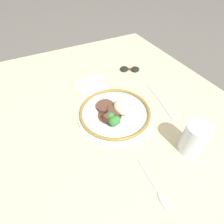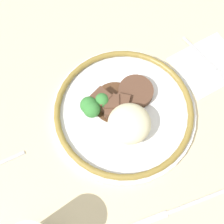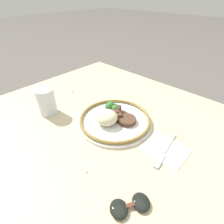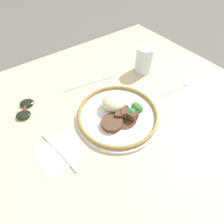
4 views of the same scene
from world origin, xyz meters
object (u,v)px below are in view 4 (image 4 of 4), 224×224
(juice_glass, at_px, (144,60))
(fork, at_px, (56,148))
(plate, at_px, (118,113))
(sunglasses, at_px, (25,109))
(knife, at_px, (92,82))
(spoon, at_px, (185,85))

(juice_glass, relative_size, fork, 0.64)
(juice_glass, bearing_deg, plate, -149.87)
(juice_glass, xyz_separation_m, fork, (-0.47, -0.13, -0.05))
(fork, xyz_separation_m, sunglasses, (-0.02, 0.20, 0.00))
(juice_glass, distance_m, knife, 0.23)
(fork, xyz_separation_m, spoon, (0.54, -0.04, -0.00))
(sunglasses, bearing_deg, knife, 27.83)
(knife, relative_size, sunglasses, 2.04)
(plate, bearing_deg, spoon, -6.12)
(fork, height_order, knife, fork)
(fork, bearing_deg, juice_glass, -82.55)
(knife, xyz_separation_m, spoon, (0.29, -0.24, 0.00))
(spoon, distance_m, sunglasses, 0.61)
(spoon, bearing_deg, plate, 177.84)
(spoon, height_order, sunglasses, sunglasses)
(plate, xyz_separation_m, juice_glass, (0.24, 0.14, 0.03))
(fork, distance_m, knife, 0.31)
(knife, xyz_separation_m, sunglasses, (-0.27, 0.01, 0.01))
(juice_glass, distance_m, fork, 0.49)
(knife, distance_m, spoon, 0.38)
(plate, distance_m, spoon, 0.32)
(juice_glass, height_order, fork, juice_glass)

